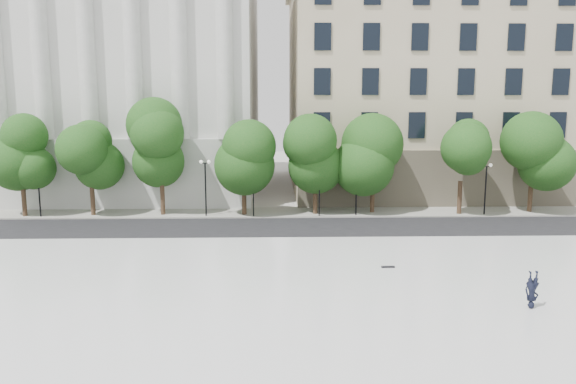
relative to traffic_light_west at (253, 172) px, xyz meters
name	(u,v)px	position (x,y,z in m)	size (l,w,h in m)	color
ground	(275,333)	(1.65, -22.30, -3.66)	(160.00, 160.00, 0.00)	#AEADA5
plaza	(275,301)	(1.65, -19.30, -3.44)	(44.00, 22.00, 0.45)	silver
street	(275,230)	(1.65, -4.30, -3.65)	(60.00, 8.00, 0.02)	black
far_sidewalk	(274,213)	(1.65, 1.70, -3.60)	(60.00, 4.00, 0.12)	#9E9A92
building_west	(109,64)	(-15.35, 16.27, 9.22)	(31.50, 27.65, 25.60)	silver
building_east	(462,81)	(21.65, 16.61, 7.48)	(36.00, 26.15, 23.00)	beige
traffic_light_west	(253,172)	(0.00, 0.00, 0.00)	(0.83, 1.69, 4.17)	black
traffic_light_east	(320,171)	(5.20, 0.00, 0.08)	(0.52, 1.87, 4.24)	black
person_lying	(531,303)	(12.54, -21.01, -2.99)	(0.59, 0.39, 1.62)	black
skateboard	(388,267)	(7.63, -15.05, -3.18)	(0.71, 0.18, 0.07)	black
street_trees	(274,153)	(1.66, 0.99, 1.39)	(44.79, 4.95, 7.39)	#382619
lamp_posts	(272,180)	(1.51, 0.30, -0.73)	(36.18, 0.28, 4.56)	black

